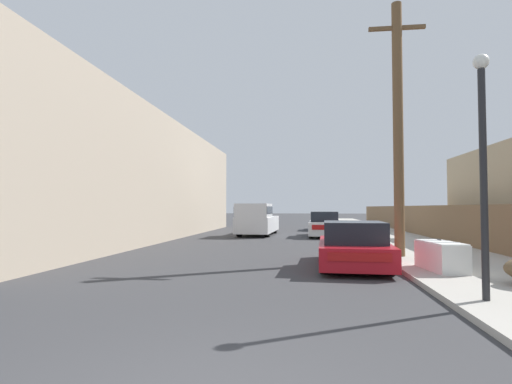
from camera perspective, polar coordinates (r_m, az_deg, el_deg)
name	(u,v)px	position (r m, az deg, el deg)	size (l,w,h in m)	color
sidewalk_curb	(376,233)	(26.80, 16.81, -5.59)	(4.20, 63.00, 0.12)	#ADA89E
discarded_fridge	(441,256)	(11.05, 24.90, -8.28)	(0.86, 1.73, 0.73)	white
parked_sports_car_red	(353,246)	(11.65, 13.71, -7.54)	(2.06, 4.44, 1.29)	red
car_parked_mid	(324,225)	(23.30, 9.73, -4.66)	(1.87, 4.38, 1.44)	silver
car_parked_far	(325,222)	(30.14, 9.84, -4.20)	(1.86, 4.46, 1.32)	#2D478C
pickup_truck	(257,220)	(23.92, 0.11, -3.98)	(2.16, 5.52, 1.90)	silver
utility_pole	(398,125)	(13.90, 19.64, 8.98)	(1.80, 0.32, 8.26)	brown
street_lamp	(483,154)	(7.82, 29.69, 4.69)	(0.26, 0.26, 4.18)	#232326
wooden_fence	(425,221)	(23.54, 23.03, -3.81)	(0.08, 41.64, 1.66)	brown
building_left_block	(117,181)	(23.21, -19.26, 1.52)	(7.00, 26.10, 6.28)	tan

